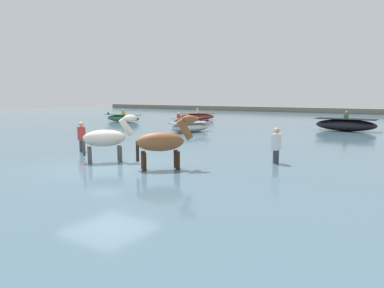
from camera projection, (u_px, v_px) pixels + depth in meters
The scene contains 12 objects.
ground_plane at pixel (109, 180), 11.23m from camera, with size 120.00×120.00×0.00m, color #666051.
water_surface at pixel (242, 140), 19.51m from camera, with size 90.00×90.00×0.43m, color #476675.
horse_lead_chestnut at pixel (163, 143), 10.76m from camera, with size 1.58×1.59×2.08m.
horse_trailing_pinto at pixel (107, 140), 11.93m from camera, with size 1.45×1.64×2.03m.
boat_mid_outer at pixel (346, 125), 22.50m from camera, with size 3.67×1.38×1.27m.
boat_far_offshore at pixel (190, 127), 21.91m from camera, with size 2.05×2.93×0.73m.
boat_near_starboard at pixel (123, 118), 30.46m from camera, with size 3.46×1.38×1.09m.
boat_near_port at pixel (197, 117), 32.74m from camera, with size 3.04×2.95×1.09m.
boat_distant_west at pixel (187, 121), 27.64m from camera, with size 1.84×2.52×0.98m.
person_onlooker_right at pixel (82, 140), 14.33m from camera, with size 0.36×0.27×1.63m.
person_wading_mid at pixel (276, 150), 11.75m from camera, with size 0.25×0.35×1.63m.
far_shoreline at pixel (344, 112), 44.96m from camera, with size 80.00×2.40×1.08m, color #706B5B.
Camera 1 is at (8.18, -7.76, 2.68)m, focal length 32.96 mm.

